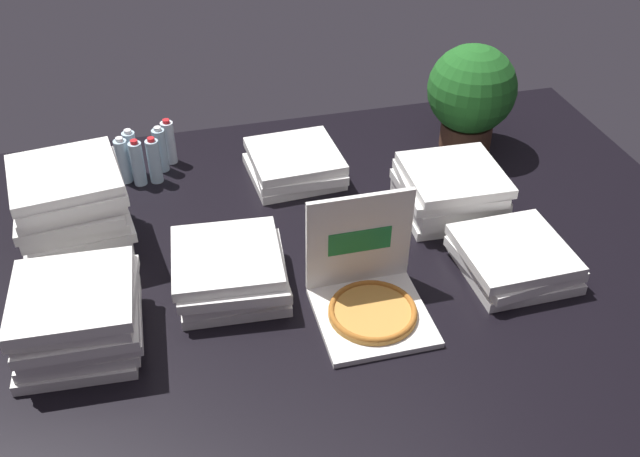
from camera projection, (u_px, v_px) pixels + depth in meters
ground_plane at (316, 279)px, 2.64m from camera, size 3.20×2.40×0.02m
open_pizza_box at (369, 293)px, 2.45m from camera, size 0.37×0.38×0.39m
pizza_stack_center_far at (73, 211)px, 2.66m from camera, size 0.43×0.44×0.35m
pizza_stack_right_mid at (230, 271)px, 2.54m from camera, size 0.42×0.42×0.16m
pizza_stack_left_far at (450, 190)px, 2.91m from camera, size 0.41×0.41×0.20m
pizza_stack_right_far at (514, 258)px, 2.63m from camera, size 0.41×0.41×0.12m
pizza_stack_center_near at (295, 164)px, 3.15m from camera, size 0.40×0.40×0.12m
pizza_stack_left_near at (78, 317)px, 2.30m from camera, size 0.42×0.42×0.23m
water_bottle_0 at (161, 150)px, 3.16m from camera, size 0.06×0.06×0.21m
water_bottle_1 at (154, 161)px, 3.09m from camera, size 0.06×0.06×0.21m
water_bottle_2 at (131, 153)px, 3.14m from camera, size 0.06×0.06×0.21m
water_bottle_3 at (138, 163)px, 3.07m from camera, size 0.06×0.06×0.21m
water_bottle_4 at (169, 142)px, 3.21m from camera, size 0.06×0.06×0.21m
water_bottle_5 at (123, 161)px, 3.09m from camera, size 0.06×0.06×0.21m
potted_plant at (471, 93)px, 3.23m from camera, size 0.40×0.40×0.49m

